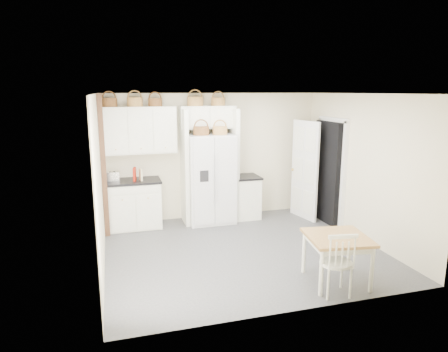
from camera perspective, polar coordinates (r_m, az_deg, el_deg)
name	(u,v)px	position (r m, az deg, el deg)	size (l,w,h in m)	color
floor	(243,250)	(6.89, 2.68, -10.50)	(4.50, 4.50, 0.00)	#38383A
ceiling	(244,94)	(6.36, 2.92, 11.67)	(4.50, 4.50, 0.00)	white
wall_back	(213,156)	(8.39, -1.60, 2.86)	(4.50, 4.50, 0.00)	beige
wall_left	(99,184)	(6.17, -17.40, -1.06)	(4.00, 4.00, 0.00)	beige
wall_right	(363,168)	(7.52, 19.25, 1.11)	(4.00, 4.00, 0.00)	beige
refrigerator	(210,179)	(8.10, -2.00, -0.36)	(0.93, 0.75, 1.80)	silver
base_cab_left	(135,205)	(8.04, -12.64, -4.03)	(0.98, 0.62, 0.91)	silver
base_cab_right	(246,198)	(8.48, 3.18, -3.09)	(0.49, 0.59, 0.86)	silver
dining_table	(336,259)	(5.91, 15.74, -11.36)	(0.82, 0.82, 0.68)	brown
windsor_chair	(336,263)	(5.54, 15.71, -11.87)	(0.43, 0.39, 0.88)	silver
counter_left	(134,181)	(7.92, -12.79, -0.71)	(1.03, 0.66, 0.04)	black
counter_right	(246,177)	(8.37, 3.21, -0.12)	(0.53, 0.62, 0.04)	black
toaster	(112,177)	(7.87, -15.67, -0.09)	(0.27, 0.16, 0.19)	silver
cookbook_red	(135,174)	(7.81, -12.66, 0.24)	(0.04, 0.17, 0.26)	#A21809
cookbook_cream	(141,175)	(7.82, -11.82, 0.19)	(0.03, 0.15, 0.23)	beige
basket_upper_a	(109,102)	(7.85, -16.06, 10.06)	(0.29, 0.29, 0.16)	#553720
basket_upper_b	(135,102)	(7.87, -12.61, 10.28)	(0.29, 0.29, 0.17)	#A06131
basket_upper_c	(155,102)	(7.90, -9.81, 10.33)	(0.27, 0.27, 0.15)	#553720
basket_bridge_a	(195,101)	(8.03, -4.15, 10.58)	(0.32, 0.32, 0.18)	#A06131
basket_bridge_b	(218,102)	(8.14, -0.85, 10.57)	(0.28, 0.28, 0.16)	#A06131
basket_fridge_a	(201,131)	(7.80, -3.28, 6.47)	(0.31, 0.31, 0.16)	#553720
basket_fridge_b	(220,130)	(7.89, -0.59, 6.52)	(0.29, 0.29, 0.16)	#A06131
upper_cabinet	(140,130)	(7.91, -11.97, 6.42)	(1.40, 0.34, 0.90)	silver
bridge_cabinet	(208,117)	(8.10, -2.37, 8.39)	(1.12, 0.34, 0.45)	silver
fridge_panel_left	(185,167)	(7.99, -5.65, 1.24)	(0.08, 0.60, 2.30)	silver
fridge_panel_right	(233,165)	(8.23, 1.36, 1.61)	(0.08, 0.60, 2.30)	silver
trim_post	(104,167)	(7.49, -16.83, 1.23)	(0.09, 0.09, 2.60)	#442211
doorway_void	(328,172)	(8.35, 14.69, 0.50)	(0.18, 0.85, 2.05)	black
door_slab	(305,170)	(8.46, 11.45, 0.81)	(0.80, 0.04, 2.05)	white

